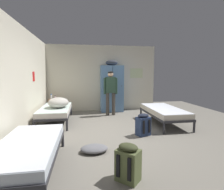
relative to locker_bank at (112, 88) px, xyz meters
name	(u,v)px	position (x,y,z in m)	size (l,w,h in m)	color
ground_plane	(114,132)	(-0.37, -2.62, -0.97)	(9.28, 9.28, 0.00)	slate
room_backdrop	(68,80)	(-1.62, -1.34, 0.37)	(4.52, 5.86, 2.68)	beige
locker_bank	(112,88)	(0.00, 0.00, 0.00)	(0.90, 0.55, 2.07)	#5B84B2
shelf_unit	(54,105)	(-2.26, -0.13, -0.62)	(0.38, 0.30, 0.57)	brown
bed_left_front	(28,148)	(-2.01, -4.30, -0.59)	(0.90, 1.90, 0.49)	#28282D
bed_left_rear	(56,111)	(-2.01, -1.40, -0.59)	(0.90, 1.90, 0.49)	#28282D
bed_right	(164,111)	(1.28, -2.08, -0.59)	(0.90, 1.90, 0.49)	#28282D
bedding_heap	(58,103)	(-1.91, -1.48, -0.32)	(0.62, 0.68, 0.31)	#B7B2A8
person_traveler	(111,89)	(-0.15, -0.69, 0.01)	(0.51, 0.21, 1.62)	#3D3833
water_bottle	(51,97)	(-2.34, -0.11, -0.31)	(0.07, 0.07, 0.20)	white
lotion_bottle	(55,98)	(-2.19, -0.17, -0.34)	(0.06, 0.06, 0.15)	beige
backpack_navy	(143,125)	(0.31, -2.98, -0.71)	(0.38, 0.40, 0.55)	navy
backpack_olive	(128,163)	(-0.52, -4.78, -0.71)	(0.42, 0.42, 0.55)	#566038
clothes_pile_grey	(94,149)	(-0.95, -3.76, -0.90)	(0.54, 0.40, 0.13)	slate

